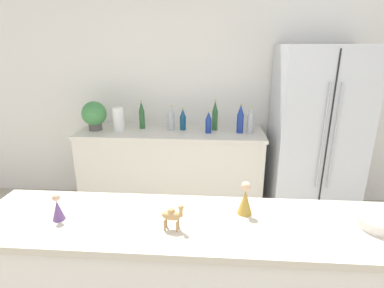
# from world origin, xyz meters

# --- Properties ---
(wall_back) EXTENTS (8.00, 0.06, 2.55)m
(wall_back) POSITION_xyz_m (0.00, 2.73, 1.27)
(wall_back) COLOR white
(wall_back) RESTS_ON ground_plane
(back_counter) EXTENTS (1.98, 0.63, 0.91)m
(back_counter) POSITION_xyz_m (-0.44, 2.40, 0.46)
(back_counter) COLOR silver
(back_counter) RESTS_ON ground_plane
(refrigerator) EXTENTS (0.84, 0.71, 1.80)m
(refrigerator) POSITION_xyz_m (1.06, 2.34, 0.90)
(refrigerator) COLOR silver
(refrigerator) RESTS_ON ground_plane
(potted_plant) EXTENTS (0.26, 0.26, 0.31)m
(potted_plant) POSITION_xyz_m (-1.26, 2.37, 1.08)
(potted_plant) COLOR #595451
(potted_plant) RESTS_ON back_counter
(paper_towel_roll) EXTENTS (0.12, 0.12, 0.25)m
(paper_towel_roll) POSITION_xyz_m (-1.00, 2.36, 1.04)
(paper_towel_roll) COLOR white
(paper_towel_roll) RESTS_ON back_counter
(back_bottle_0) EXTENTS (0.06, 0.06, 0.33)m
(back_bottle_0) POSITION_xyz_m (0.03, 2.46, 1.07)
(back_bottle_0) COLOR #2D6033
(back_bottle_0) RESTS_ON back_counter
(back_bottle_1) EXTENTS (0.07, 0.07, 0.31)m
(back_bottle_1) POSITION_xyz_m (0.29, 2.37, 1.06)
(back_bottle_1) COLOR navy
(back_bottle_1) RESTS_ON back_counter
(back_bottle_2) EXTENTS (0.07, 0.07, 0.28)m
(back_bottle_2) POSITION_xyz_m (0.40, 2.36, 1.05)
(back_bottle_2) COLOR #B2B7BC
(back_bottle_2) RESTS_ON back_counter
(back_bottle_3) EXTENTS (0.06, 0.06, 0.23)m
(back_bottle_3) POSITION_xyz_m (-0.04, 2.34, 1.02)
(back_bottle_3) COLOR navy
(back_bottle_3) RESTS_ON back_counter
(back_bottle_4) EXTENTS (0.07, 0.07, 0.23)m
(back_bottle_4) POSITION_xyz_m (-0.32, 2.45, 1.03)
(back_bottle_4) COLOR navy
(back_bottle_4) RESTS_ON back_counter
(back_bottle_5) EXTENTS (0.06, 0.06, 0.31)m
(back_bottle_5) POSITION_xyz_m (-0.77, 2.47, 1.06)
(back_bottle_5) COLOR #2D6033
(back_bottle_5) RESTS_ON back_counter
(back_bottle_6) EXTENTS (0.08, 0.08, 0.27)m
(back_bottle_6) POSITION_xyz_m (-0.44, 2.42, 1.04)
(back_bottle_6) COLOR #B2B7BC
(back_bottle_6) RESTS_ON back_counter
(fruit_bowl) EXTENTS (0.23, 0.23, 0.06)m
(fruit_bowl) POSITION_xyz_m (0.77, 0.54, 1.03)
(fruit_bowl) COLOR white
(fruit_bowl) RESTS_ON bar_counter
(camel_figurine) EXTENTS (0.10, 0.06, 0.13)m
(camel_figurine) POSITION_xyz_m (-0.16, 0.45, 1.07)
(camel_figurine) COLOR tan
(camel_figurine) RESTS_ON bar_counter
(wise_man_figurine_blue) EXTENTS (0.06, 0.06, 0.13)m
(wise_man_figurine_blue) POSITION_xyz_m (-0.70, 0.49, 1.06)
(wise_man_figurine_blue) COLOR #6B4784
(wise_man_figurine_blue) RESTS_ON bar_counter
(wise_man_figurine_crimson) EXTENTS (0.07, 0.07, 0.17)m
(wise_man_figurine_crimson) POSITION_xyz_m (0.17, 0.61, 1.07)
(wise_man_figurine_crimson) COLOR #B28933
(wise_man_figurine_crimson) RESTS_ON bar_counter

